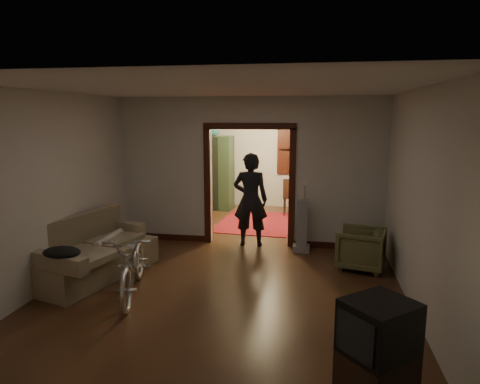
% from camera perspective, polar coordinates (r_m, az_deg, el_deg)
% --- Properties ---
extents(floor, '(5.00, 8.50, 0.01)m').
position_cam_1_polar(floor, '(7.70, 0.39, -8.43)').
color(floor, '#351D11').
rests_on(floor, ground).
extents(ceiling, '(5.00, 8.50, 0.01)m').
position_cam_1_polar(ceiling, '(7.30, 0.42, 12.88)').
color(ceiling, white).
rests_on(ceiling, floor).
extents(wall_back, '(5.00, 0.02, 2.80)m').
position_cam_1_polar(wall_back, '(11.55, 3.95, 4.93)').
color(wall_back, beige).
rests_on(wall_back, floor).
extents(wall_left, '(0.02, 8.50, 2.80)m').
position_cam_1_polar(wall_left, '(8.16, -17.18, 2.29)').
color(wall_left, beige).
rests_on(wall_left, floor).
extents(wall_right, '(0.02, 8.50, 2.80)m').
position_cam_1_polar(wall_right, '(7.38, 19.93, 1.34)').
color(wall_right, beige).
rests_on(wall_right, floor).
extents(partition_wall, '(5.00, 0.14, 2.80)m').
position_cam_1_polar(partition_wall, '(8.10, 1.30, 2.69)').
color(partition_wall, beige).
rests_on(partition_wall, floor).
extents(door_casing, '(1.74, 0.20, 2.32)m').
position_cam_1_polar(door_casing, '(8.15, 1.29, 0.60)').
color(door_casing, '#35140C').
rests_on(door_casing, floor).
extents(far_window, '(0.98, 0.06, 1.28)m').
position_cam_1_polar(far_window, '(11.45, 7.44, 5.57)').
color(far_window, black).
rests_on(far_window, wall_back).
extents(chandelier, '(0.24, 0.24, 0.24)m').
position_cam_1_polar(chandelier, '(9.76, 2.90, 9.56)').
color(chandelier, '#FFE0A5').
rests_on(chandelier, ceiling).
extents(light_switch, '(0.08, 0.01, 0.12)m').
position_cam_1_polar(light_switch, '(7.96, 8.70, 1.35)').
color(light_switch, silver).
rests_on(light_switch, partition_wall).
extents(sofa, '(1.41, 2.19, 0.93)m').
position_cam_1_polar(sofa, '(6.98, -18.88, -6.95)').
color(sofa, '#76694F').
rests_on(sofa, floor).
extents(rolled_paper, '(0.10, 0.81, 0.10)m').
position_cam_1_polar(rolled_paper, '(7.17, -17.05, -5.86)').
color(rolled_paper, beige).
rests_on(rolled_paper, sofa).
extents(jacket, '(0.50, 0.38, 0.15)m').
position_cam_1_polar(jacket, '(6.15, -22.67, -7.42)').
color(jacket, black).
rests_on(jacket, sofa).
extents(bicycle, '(1.04, 1.83, 0.91)m').
position_cam_1_polar(bicycle, '(6.16, -13.99, -9.12)').
color(bicycle, silver).
rests_on(bicycle, floor).
extents(armchair, '(0.88, 0.86, 0.66)m').
position_cam_1_polar(armchair, '(7.24, 15.78, -7.29)').
color(armchair, brown).
rests_on(armchair, floor).
extents(tv_stand, '(0.73, 0.73, 0.49)m').
position_cam_1_polar(tv_stand, '(4.16, 17.68, -22.51)').
color(tv_stand, black).
rests_on(tv_stand, floor).
extents(crt_tv, '(0.73, 0.73, 0.47)m').
position_cam_1_polar(crt_tv, '(3.93, 18.05, -16.86)').
color(crt_tv, black).
rests_on(crt_tv, tv_stand).
extents(vacuum, '(0.36, 0.32, 0.98)m').
position_cam_1_polar(vacuum, '(7.84, 8.24, -4.46)').
color(vacuum, gray).
rests_on(vacuum, floor).
extents(person, '(0.67, 0.46, 1.78)m').
position_cam_1_polar(person, '(8.06, 1.41, -1.04)').
color(person, black).
rests_on(person, floor).
extents(oriental_rug, '(1.84, 2.33, 0.02)m').
position_cam_1_polar(oriental_rug, '(9.95, 2.26, -4.05)').
color(oriental_rug, maroon).
rests_on(oriental_rug, floor).
extents(locker, '(1.01, 0.62, 1.93)m').
position_cam_1_polar(locker, '(11.25, -3.47, 2.56)').
color(locker, '#233620').
rests_on(locker, floor).
extents(globe, '(0.28, 0.28, 0.28)m').
position_cam_1_polar(globe, '(11.17, -3.53, 7.53)').
color(globe, '#1E5972').
rests_on(globe, locker).
extents(desk, '(1.19, 0.87, 0.79)m').
position_cam_1_polar(desk, '(11.12, 9.54, -0.62)').
color(desk, black).
rests_on(desk, floor).
extents(desk_chair, '(0.45, 0.45, 0.92)m').
position_cam_1_polar(desk_chair, '(10.69, 6.92, -0.63)').
color(desk_chair, black).
rests_on(desk_chair, floor).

